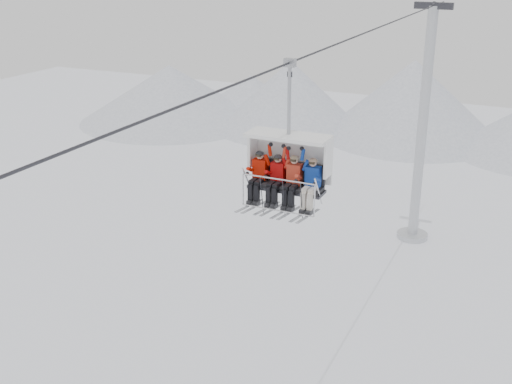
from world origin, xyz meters
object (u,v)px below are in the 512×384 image
at_px(lift_tower_right, 421,144).
at_px(skier_center_left, 276,178).
at_px(chairlift_carrier, 290,159).
at_px(skier_far_left, 259,174).
at_px(skier_far_right, 311,183).
at_px(skier_center_right, 293,180).

distance_m(lift_tower_right, skier_center_left, 20.59).
bearing_deg(chairlift_carrier, skier_center_left, -130.20).
bearing_deg(skier_far_left, skier_far_right, 0.00).
bearing_deg(lift_tower_right, skier_center_left, -90.74).
height_order(skier_far_left, skier_center_left, skier_far_left).
relative_size(lift_tower_right, skier_far_left, 7.99).
distance_m(lift_tower_right, chairlift_carrier, 20.40).
distance_m(chairlift_carrier, skier_far_left, 0.97).
bearing_deg(skier_center_right, skier_far_right, 0.00).
distance_m(chairlift_carrier, skier_center_left, 0.63).
distance_m(skier_far_left, skier_center_right, 1.02).
distance_m(skier_far_left, skier_far_right, 1.55).
relative_size(lift_tower_right, skier_center_left, 7.99).
distance_m(chairlift_carrier, skier_far_right, 0.94).
distance_m(skier_far_left, skier_center_left, 0.54).
height_order(lift_tower_right, skier_far_left, lift_tower_right).
xyz_separation_m(skier_center_left, skier_far_right, (1.02, 0.00, 0.01)).
distance_m(lift_tower_right, skier_center_right, 20.59).
distance_m(lift_tower_right, skier_far_right, 20.61).
bearing_deg(skier_far_left, chairlift_carrier, 20.84).
height_order(skier_center_right, skier_far_right, same).
bearing_deg(skier_far_right, skier_far_left, 180.00).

